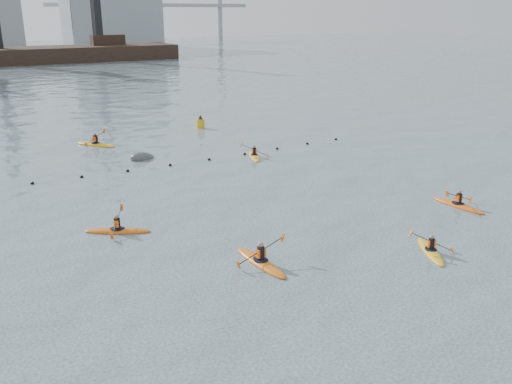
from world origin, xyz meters
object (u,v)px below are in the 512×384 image
kayaker_3 (254,156)px  kayaker_4 (458,205)px  kayaker_0 (261,261)px  kayaker_1 (431,251)px  kayaker_5 (96,144)px  kayaker_2 (118,230)px  nav_buoy (200,123)px  mooring_buoy (143,159)px

kayaker_3 → kayaker_4: (4.34, -14.89, 0.01)m
kayaker_0 → kayaker_1: (7.13, -2.88, -0.02)m
kayaker_5 → kayaker_0: bearing=-125.8°
kayaker_0 → kayaker_4: 13.10m
kayaker_2 → nav_buoy: (13.99, 20.51, 0.32)m
kayaker_3 → mooring_buoy: kayaker_3 is taller
kayaker_3 → nav_buoy: bearing=106.2°
kayaker_3 → kayaker_4: size_ratio=0.93×
mooring_buoy → nav_buoy: nav_buoy is taller
kayaker_4 → kayaker_3: bearing=-77.1°
kayaker_0 → kayaker_3: kayaker_0 is taller
kayaker_1 → kayaker_5: size_ratio=0.87×
kayaker_0 → mooring_buoy: 19.29m
kayaker_4 → nav_buoy: bearing=-86.2°
kayaker_3 → kayaker_5: same height
mooring_buoy → kayaker_1: bearing=-75.6°
kayaker_1 → kayaker_5: bearing=133.5°
kayaker_1 → nav_buoy: size_ratio=2.15×
kayaker_3 → mooring_buoy: bearing=174.2°
kayaker_4 → mooring_buoy: size_ratio=1.71×
kayaker_0 → kayaker_4: kayaker_0 is taller
kayaker_3 → mooring_buoy: size_ratio=1.59×
kayaker_4 → kayaker_5: bearing=-64.5°
kayaker_4 → mooring_buoy: kayaker_4 is taller
kayaker_3 → nav_buoy: size_ratio=2.30×
kayaker_2 → kayaker_3: 15.77m
kayaker_5 → nav_buoy: (10.14, 1.96, 0.30)m
kayaker_5 → nav_buoy: size_ratio=2.46×
kayaker_4 → kayaker_1: bearing=27.1°
kayaker_5 → mooring_buoy: (1.85, -5.87, -0.11)m
kayaker_2 → nav_buoy: size_ratio=2.26×
kayaker_1 → kayaker_2: (-11.35, 9.43, 0.01)m
kayaker_4 → nav_buoy: nav_buoy is taller
kayaker_2 → kayaker_3: (12.97, 8.96, -0.00)m
kayaker_0 → kayaker_5: kayaker_0 is taller
kayaker_0 → kayaker_4: size_ratio=1.06×
kayaker_2 → mooring_buoy: 13.91m
kayaker_1 → kayaker_3: 18.46m
kayaker_5 → mooring_buoy: size_ratio=1.71×
kayaker_0 → mooring_buoy: bearing=82.5°
kayaker_2 → kayaker_4: kayaker_4 is taller
kayaker_3 → kayaker_0: bearing=-98.2°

